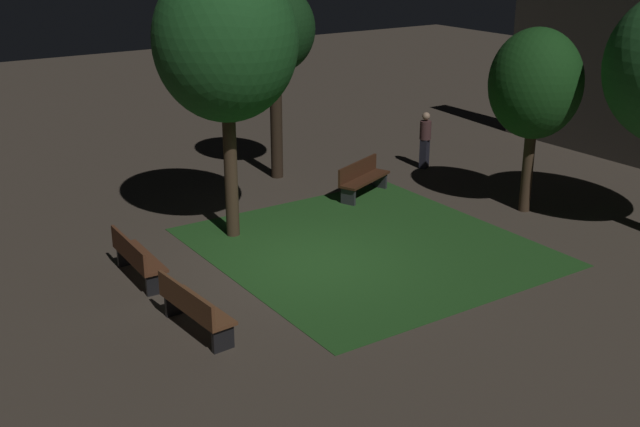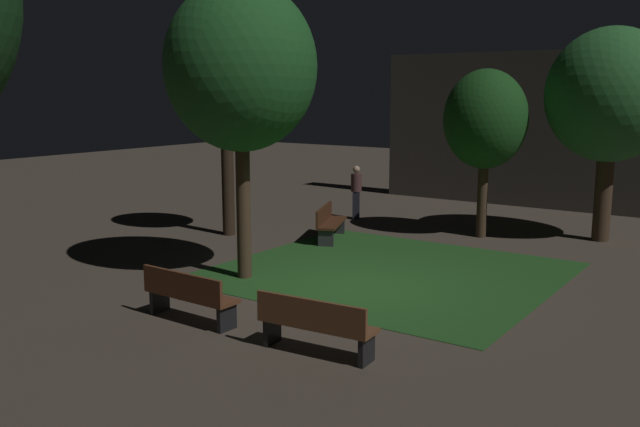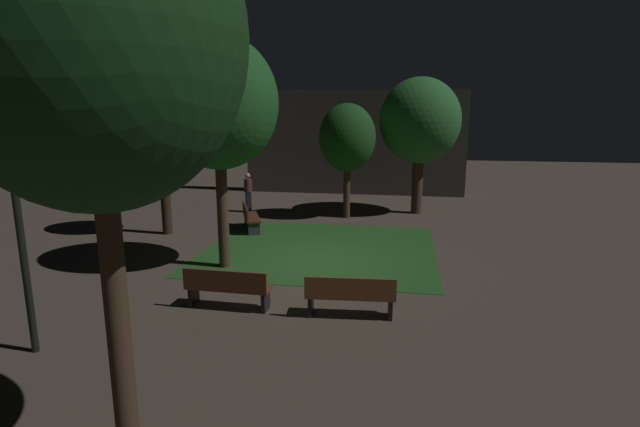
{
  "view_description": "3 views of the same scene",
  "coord_description": "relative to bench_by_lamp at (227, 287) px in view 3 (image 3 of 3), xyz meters",
  "views": [
    {
      "loc": [
        12.35,
        -8.17,
        6.49
      ],
      "look_at": [
        0.61,
        -0.32,
        1.34
      ],
      "focal_mm": 44.38,
      "sensor_mm": 36.0,
      "label": 1
    },
    {
      "loc": [
        6.77,
        -11.13,
        3.79
      ],
      "look_at": [
        -0.84,
        -0.11,
        1.41
      ],
      "focal_mm": 38.74,
      "sensor_mm": 36.0,
      "label": 2
    },
    {
      "loc": [
        2.22,
        -12.32,
        4.05
      ],
      "look_at": [
        0.11,
        -0.04,
        1.41
      ],
      "focal_mm": 27.04,
      "sensor_mm": 36.0,
      "label": 3
    }
  ],
  "objects": [
    {
      "name": "tree_lawn_side",
      "position": [
        0.63,
        -4.74,
        4.23
      ],
      "size": [
        2.9,
        2.9,
        6.4
      ],
      "color": "#423021",
      "rests_on": "ground"
    },
    {
      "name": "grass_lawn",
      "position": [
        1.15,
        4.73,
        -0.48
      ],
      "size": [
        6.76,
        6.39,
        0.01
      ],
      "primitive_type": "cube",
      "color": "#23511E",
      "rests_on": "ground"
    },
    {
      "name": "ground_plane",
      "position": [
        1.28,
        3.32,
        -0.48
      ],
      "size": [
        60.0,
        60.0,
        0.0
      ],
      "primitive_type": "plane",
      "color": "#473D33"
    },
    {
      "name": "pedestrian",
      "position": [
        -2.68,
        9.63,
        0.37
      ],
      "size": [
        0.32,
        0.34,
        1.61
      ],
      "color": "black",
      "rests_on": "ground"
    },
    {
      "name": "bench_back_row",
      "position": [
        -1.68,
        6.69,
        0.0
      ],
      "size": [
        1.14,
        1.84,
        0.88
      ],
      "color": "#422314",
      "rests_on": "ground"
    },
    {
      "name": "bench_by_lamp",
      "position": [
        0.0,
        0.0,
        0.0
      ],
      "size": [
        1.81,
        0.53,
        0.88
      ],
      "color": "brown",
      "rests_on": "ground"
    },
    {
      "name": "tree_back_right",
      "position": [
        1.41,
        9.28,
        2.58
      ],
      "size": [
        2.15,
        2.15,
        4.37
      ],
      "color": "#423021",
      "rests_on": "ground"
    },
    {
      "name": "tree_back_left",
      "position": [
        -1.08,
        2.67,
        3.76
      ],
      "size": [
        3.01,
        3.01,
        5.94
      ],
      "color": "#423021",
      "rests_on": "ground"
    },
    {
      "name": "lamp_post_near_wall",
      "position": [
        -2.62,
        -2.31,
        2.33
      ],
      "size": [
        0.36,
        0.36,
        4.08
      ],
      "color": "black",
      "rests_on": "ground"
    },
    {
      "name": "bench_front_left",
      "position": [
        2.57,
        0.0,
        0.0
      ],
      "size": [
        1.83,
        0.61,
        0.88
      ],
      "color": "brown",
      "rests_on": "ground"
    },
    {
      "name": "tree_right_canopy",
      "position": [
        4.11,
        10.6,
        3.19
      ],
      "size": [
        3.17,
        3.17,
        5.38
      ],
      "color": "#423021",
      "rests_on": "ground"
    },
    {
      "name": "tree_near_wall",
      "position": [
        -4.26,
        5.72,
        3.44
      ],
      "size": [
        2.12,
        2.12,
        5.14
      ],
      "color": "#2D2116",
      "rests_on": "ground"
    },
    {
      "name": "building_wall_backdrop",
      "position": [
        1.08,
        15.07,
        2.06
      ],
      "size": [
        10.84,
        0.8,
        5.08
      ],
      "primitive_type": "cube",
      "color": "#4C4742",
      "rests_on": "ground"
    }
  ]
}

